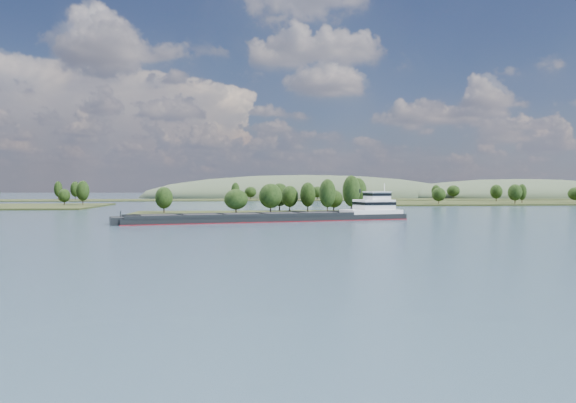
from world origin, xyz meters
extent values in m
plane|color=#34475A|center=(0.00, 120.00, 0.00)|extent=(1800.00, 1800.00, 0.00)
cube|color=#262F14|center=(0.00, 180.00, 0.00)|extent=(100.00, 30.00, 1.20)
cylinder|color=black|center=(23.74, 169.95, 2.70)|extent=(0.50, 0.50, 4.20)
ellipsoid|color=black|center=(23.74, 169.95, 8.03)|extent=(6.41, 6.41, 10.79)
cylinder|color=black|center=(7.46, 191.60, 2.46)|extent=(0.50, 0.50, 3.72)
ellipsoid|color=black|center=(7.46, 191.60, 7.18)|extent=(7.91, 7.91, 9.56)
cylinder|color=black|center=(2.42, 171.93, 2.41)|extent=(0.50, 0.50, 3.63)
ellipsoid|color=black|center=(2.42, 171.93, 7.03)|extent=(8.84, 8.84, 9.33)
cylinder|color=black|center=(11.07, 185.63, 2.29)|extent=(0.50, 0.50, 3.37)
ellipsoid|color=black|center=(11.07, 185.63, 6.57)|extent=(6.86, 6.86, 8.67)
cylinder|color=black|center=(-10.57, 169.81, 2.07)|extent=(0.50, 0.50, 2.95)
ellipsoid|color=black|center=(-10.57, 169.81, 5.82)|extent=(8.86, 8.86, 7.58)
cylinder|color=black|center=(-37.62, 176.55, 2.21)|extent=(0.50, 0.50, 3.22)
ellipsoid|color=black|center=(-37.62, 176.55, 6.31)|extent=(6.67, 6.67, 8.28)
cylinder|color=black|center=(18.02, 182.65, 2.51)|extent=(0.50, 0.50, 3.82)
ellipsoid|color=black|center=(18.02, 182.65, 7.37)|extent=(6.21, 6.21, 9.83)
cylinder|color=black|center=(38.79, 184.98, 2.81)|extent=(0.50, 0.50, 4.43)
ellipsoid|color=black|center=(38.79, 184.98, 8.45)|extent=(7.40, 7.40, 11.39)
cylinder|color=black|center=(33.35, 171.95, 2.93)|extent=(0.50, 0.50, 4.67)
ellipsoid|color=black|center=(33.35, 171.95, 8.87)|extent=(6.93, 6.93, 12.00)
cylinder|color=black|center=(29.19, 186.20, 2.02)|extent=(0.50, 0.50, 2.83)
ellipsoid|color=black|center=(29.19, 186.20, 5.62)|extent=(7.45, 7.45, 7.28)
cylinder|color=black|center=(-91.69, 271.73, 2.93)|extent=(0.50, 0.50, 4.25)
ellipsoid|color=black|center=(-91.69, 271.73, 8.33)|extent=(7.00, 7.00, 10.93)
cylinder|color=black|center=(-100.90, 270.27, 2.20)|extent=(0.50, 0.50, 2.80)
ellipsoid|color=black|center=(-100.90, 270.27, 5.77)|extent=(6.24, 6.24, 7.21)
cylinder|color=black|center=(104.54, 268.26, 2.32)|extent=(0.50, 0.50, 3.03)
ellipsoid|color=black|center=(104.54, 268.26, 6.17)|extent=(7.81, 7.81, 7.80)
cylinder|color=black|center=(194.25, 279.11, 2.37)|extent=(0.50, 0.50, 3.13)
cylinder|color=black|center=(148.30, 265.55, 2.63)|extent=(0.50, 0.50, 3.66)
ellipsoid|color=black|center=(148.30, 265.55, 7.29)|extent=(7.92, 7.92, 9.42)
cylinder|color=black|center=(160.36, 280.08, 2.66)|extent=(0.50, 0.50, 3.73)
ellipsoid|color=black|center=(160.36, 280.08, 7.41)|extent=(5.33, 5.33, 9.59)
cylinder|color=black|center=(161.61, 315.36, 2.64)|extent=(0.50, 0.50, 3.67)
ellipsoid|color=black|center=(161.61, 315.36, 7.30)|extent=(7.94, 7.94, 9.44)
cube|color=#262F14|center=(0.00, 400.00, 0.00)|extent=(900.00, 60.00, 1.20)
cylinder|color=black|center=(-141.78, 397.53, 2.92)|extent=(0.50, 0.50, 4.65)
ellipsoid|color=black|center=(-141.78, 397.53, 8.83)|extent=(6.06, 6.06, 11.95)
cylinder|color=black|center=(144.61, 379.48, 2.45)|extent=(0.50, 0.50, 3.70)
ellipsoid|color=black|center=(144.61, 379.48, 7.15)|extent=(7.04, 7.04, 9.50)
cylinder|color=black|center=(2.69, 403.01, 2.24)|extent=(0.50, 0.50, 3.27)
ellipsoid|color=black|center=(2.69, 403.01, 6.39)|extent=(9.23, 9.23, 8.41)
cylinder|color=black|center=(173.44, 416.23, 2.43)|extent=(0.50, 0.50, 3.65)
ellipsoid|color=black|center=(173.44, 416.23, 7.07)|extent=(10.66, 10.66, 9.39)
cylinder|color=black|center=(-129.30, 397.15, 2.89)|extent=(0.50, 0.50, 4.58)
ellipsoid|color=black|center=(-129.30, 397.15, 8.71)|extent=(7.08, 7.08, 11.78)
cylinder|color=black|center=(53.89, 390.03, 2.28)|extent=(0.50, 0.50, 3.36)
ellipsoid|color=black|center=(53.89, 390.03, 6.55)|extent=(8.89, 8.89, 8.64)
cylinder|color=black|center=(-9.28, 381.18, 2.75)|extent=(0.50, 0.50, 4.30)
ellipsoid|color=black|center=(-9.28, 381.18, 8.22)|extent=(6.30, 6.30, 11.06)
ellipsoid|color=#3C4B34|center=(260.00, 470.00, 0.00)|extent=(260.00, 140.00, 36.00)
ellipsoid|color=#3C4B34|center=(60.00, 500.00, 0.00)|extent=(320.00, 160.00, 44.00)
cube|color=black|center=(-0.49, 131.04, 0.55)|extent=(88.50, 32.39, 2.43)
cube|color=maroon|center=(-0.49, 131.04, 0.06)|extent=(88.77, 32.66, 0.28)
cube|color=black|center=(-10.39, 134.13, 2.10)|extent=(66.60, 17.22, 0.88)
cube|color=black|center=(-7.74, 123.62, 2.10)|extent=(66.60, 17.22, 0.88)
cube|color=black|center=(-9.07, 128.87, 1.94)|extent=(66.78, 25.90, 0.33)
cube|color=black|center=(-32.66, 122.92, 2.27)|extent=(11.87, 11.23, 0.39)
cube|color=black|center=(-20.86, 125.89, 2.27)|extent=(11.87, 11.23, 0.39)
cube|color=black|center=(-9.07, 128.87, 2.27)|extent=(11.87, 11.23, 0.39)
cube|color=black|center=(2.73, 131.85, 2.27)|extent=(11.87, 11.23, 0.39)
cube|color=black|center=(14.53, 134.83, 2.27)|extent=(11.87, 11.23, 0.39)
cube|color=black|center=(-43.92, 120.07, 1.00)|extent=(5.65, 10.46, 2.21)
cylinder|color=black|center=(-42.85, 120.34, 2.54)|extent=(0.32, 0.32, 2.43)
cube|color=white|center=(32.76, 139.43, 2.43)|extent=(19.76, 14.63, 1.33)
cube|color=white|center=(33.83, 139.71, 4.65)|extent=(12.89, 11.29, 3.32)
cube|color=black|center=(33.83, 139.71, 5.09)|extent=(13.16, 11.56, 1.00)
cube|color=white|center=(34.90, 139.98, 7.52)|extent=(8.06, 8.06, 2.43)
cube|color=black|center=(34.90, 139.98, 7.96)|extent=(8.33, 8.33, 0.88)
cube|color=white|center=(34.90, 139.98, 8.85)|extent=(8.60, 8.60, 0.22)
cylinder|color=white|center=(37.58, 140.65, 10.18)|extent=(0.27, 0.27, 2.88)
cylinder|color=black|center=(29.80, 142.11, 9.07)|extent=(0.67, 0.67, 1.33)
camera|label=1|loc=(-12.24, -38.53, 10.44)|focal=35.00mm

